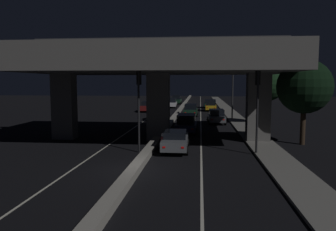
% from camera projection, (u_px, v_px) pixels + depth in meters
% --- Properties ---
extents(ground_plane, '(200.00, 200.00, 0.00)m').
position_uv_depth(ground_plane, '(136.00, 171.00, 17.65)').
color(ground_plane, black).
extents(lane_line_left_inner, '(0.12, 126.00, 0.00)m').
position_uv_depth(lane_line_left_inner, '(157.00, 112.00, 52.65)').
color(lane_line_left_inner, beige).
rests_on(lane_line_left_inner, ground_plane).
extents(lane_line_right_inner, '(0.12, 126.00, 0.00)m').
position_uv_depth(lane_line_right_inner, '(201.00, 113.00, 51.96)').
color(lane_line_right_inner, beige).
rests_on(lane_line_right_inner, ground_plane).
extents(median_divider, '(0.63, 126.00, 0.39)m').
position_uv_depth(median_divider, '(179.00, 111.00, 52.29)').
color(median_divider, gray).
rests_on(median_divider, ground_plane).
extents(sidewalk_right, '(2.18, 126.00, 0.15)m').
position_uv_depth(sidewalk_right, '(235.00, 117.00, 44.58)').
color(sidewalk_right, slate).
rests_on(sidewalk_right, ground_plane).
extents(elevated_overpass, '(20.68, 12.72, 8.38)m').
position_uv_depth(elevated_overpass, '(158.00, 64.00, 26.57)').
color(elevated_overpass, '#5B5956').
rests_on(elevated_overpass, ground_plane).
extents(traffic_light_left_of_median, '(0.30, 0.49, 5.76)m').
position_uv_depth(traffic_light_left_of_median, '(139.00, 95.00, 22.10)').
color(traffic_light_left_of_median, black).
rests_on(traffic_light_left_of_median, ground_plane).
extents(traffic_light_right_of_median, '(0.30, 0.49, 5.74)m').
position_uv_depth(traffic_light_right_of_median, '(257.00, 96.00, 21.34)').
color(traffic_light_right_of_median, black).
rests_on(traffic_light_right_of_median, ground_plane).
extents(street_lamp, '(2.74, 0.32, 7.03)m').
position_uv_depth(street_lamp, '(229.00, 87.00, 41.64)').
color(street_lamp, '#2D2D30').
rests_on(street_lamp, ground_plane).
extents(car_grey_lead, '(1.90, 4.78, 1.42)m').
position_uv_depth(car_grey_lead, '(175.00, 140.00, 22.95)').
color(car_grey_lead, '#515459').
rests_on(car_grey_lead, ground_plane).
extents(car_dark_blue_second, '(2.06, 4.19, 1.76)m').
position_uv_depth(car_dark_blue_second, '(186.00, 123.00, 30.98)').
color(car_dark_blue_second, '#141938').
rests_on(car_dark_blue_second, ground_plane).
extents(car_grey_third, '(2.07, 4.06, 1.68)m').
position_uv_depth(car_grey_third, '(216.00, 116.00, 37.96)').
color(car_grey_third, '#515459').
rests_on(car_grey_third, ground_plane).
extents(car_dark_green_fourth, '(2.07, 4.32, 1.71)m').
position_uv_depth(car_dark_green_fourth, '(191.00, 110.00, 46.79)').
color(car_dark_green_fourth, black).
rests_on(car_dark_green_fourth, ground_plane).
extents(car_taxi_yellow_fifth, '(2.03, 4.36, 1.91)m').
position_uv_depth(car_taxi_yellow_fifth, '(211.00, 105.00, 55.20)').
color(car_taxi_yellow_fifth, gold).
rests_on(car_taxi_yellow_fifth, ground_plane).
extents(car_dark_green_sixth, '(2.03, 4.77, 1.54)m').
position_uv_depth(car_dark_green_sixth, '(209.00, 104.00, 61.87)').
color(car_dark_green_sixth, black).
rests_on(car_dark_green_sixth, ground_plane).
extents(car_grey_lead_oncoming, '(1.99, 4.70, 1.54)m').
position_uv_depth(car_grey_lead_oncoming, '(158.00, 114.00, 41.78)').
color(car_grey_lead_oncoming, '#515459').
rests_on(car_grey_lead_oncoming, ground_plane).
extents(car_dark_red_second_oncoming, '(2.08, 4.65, 1.72)m').
position_uv_depth(car_dark_red_second_oncoming, '(148.00, 106.00, 53.62)').
color(car_dark_red_second_oncoming, '#591414').
rests_on(car_dark_red_second_oncoming, ground_plane).
extents(car_white_third_oncoming, '(2.15, 4.49, 1.82)m').
position_uv_depth(car_white_third_oncoming, '(172.00, 103.00, 62.56)').
color(car_white_third_oncoming, silver).
rests_on(car_white_third_oncoming, ground_plane).
extents(car_dark_green_fourth_oncoming, '(2.08, 4.30, 2.07)m').
position_uv_depth(car_dark_green_fourth_oncoming, '(177.00, 99.00, 73.00)').
color(car_dark_green_fourth_oncoming, black).
rests_on(car_dark_green_fourth_oncoming, ground_plane).
extents(motorcycle_black_filtering_near, '(0.33, 1.89, 1.36)m').
position_uv_depth(motorcycle_black_filtering_near, '(163.00, 145.00, 21.97)').
color(motorcycle_black_filtering_near, black).
rests_on(motorcycle_black_filtering_near, ground_plane).
extents(pedestrian_on_sidewalk, '(0.32, 0.32, 1.75)m').
position_uv_depth(pedestrian_on_sidewalk, '(259.00, 127.00, 27.35)').
color(pedestrian_on_sidewalk, black).
rests_on(pedestrian_on_sidewalk, sidewalk_right).
extents(roadside_tree_kerbside_near, '(4.12, 4.12, 6.52)m').
position_uv_depth(roadside_tree_kerbside_near, '(304.00, 87.00, 24.77)').
color(roadside_tree_kerbside_near, '#2D2116').
rests_on(roadside_tree_kerbside_near, ground_plane).
extents(roadside_tree_kerbside_mid, '(3.79, 3.79, 6.47)m').
position_uv_depth(roadside_tree_kerbside_mid, '(268.00, 84.00, 36.77)').
color(roadside_tree_kerbside_mid, '#2D2116').
rests_on(roadside_tree_kerbside_mid, ground_plane).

